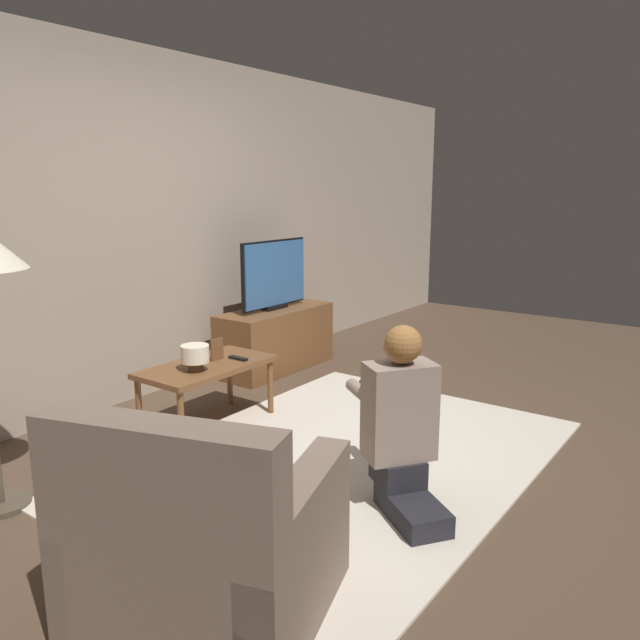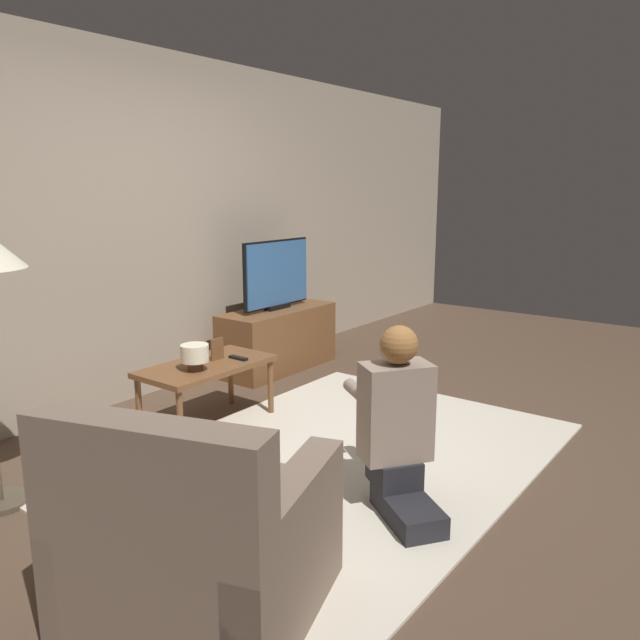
% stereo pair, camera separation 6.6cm
% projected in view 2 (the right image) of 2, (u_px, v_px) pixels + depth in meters
% --- Properties ---
extents(ground_plane, '(10.00, 10.00, 0.00)m').
position_uv_depth(ground_plane, '(337.00, 461.00, 3.70)').
color(ground_plane, brown).
extents(wall_back, '(10.00, 0.06, 2.60)m').
position_uv_depth(wall_back, '(123.00, 228.00, 4.57)').
color(wall_back, tan).
rests_on(wall_back, ground_plane).
extents(rug, '(2.87, 2.04, 0.02)m').
position_uv_depth(rug, '(337.00, 460.00, 3.70)').
color(rug, beige).
rests_on(rug, ground_plane).
extents(tv_stand, '(1.13, 0.45, 0.54)m').
position_uv_depth(tv_stand, '(278.00, 339.00, 5.52)').
color(tv_stand, brown).
rests_on(tv_stand, ground_plane).
extents(tv, '(0.80, 0.08, 0.60)m').
position_uv_depth(tv, '(277.00, 274.00, 5.40)').
color(tv, black).
rests_on(tv, tv_stand).
extents(coffee_table, '(0.91, 0.48, 0.44)m').
position_uv_depth(coffee_table, '(207.00, 371.00, 4.17)').
color(coffee_table, brown).
rests_on(coffee_table, ground_plane).
extents(armchair, '(1.03, 1.05, 0.89)m').
position_uv_depth(armchair, '(199.00, 545.00, 2.31)').
color(armchair, '#7A6656').
rests_on(armchair, ground_plane).
extents(person_kneeling, '(0.67, 0.79, 0.93)m').
position_uv_depth(person_kneeling, '(397.00, 421.00, 3.07)').
color(person_kneeling, '#232328').
rests_on(person_kneeling, rug).
extents(picture_frame, '(0.11, 0.01, 0.15)m').
position_uv_depth(picture_frame, '(217.00, 349.00, 4.23)').
color(picture_frame, brown).
rests_on(picture_frame, coffee_table).
extents(table_lamp, '(0.18, 0.18, 0.17)m').
position_uv_depth(table_lamp, '(195.00, 355.00, 3.98)').
color(table_lamp, '#4C3823').
rests_on(table_lamp, coffee_table).
extents(remote, '(0.04, 0.15, 0.02)m').
position_uv_depth(remote, '(238.00, 358.00, 4.26)').
color(remote, black).
rests_on(remote, coffee_table).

